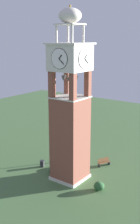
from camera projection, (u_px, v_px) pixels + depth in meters
ground at (70, 178)px, 31.79m from camera, size 80.00×80.00×0.00m
clock_tower at (70, 113)px, 29.94m from camera, size 3.77×3.77×18.11m
park_bench at (104, 162)px, 34.78m from camera, size 1.04×1.64×0.95m
lamp_post at (74, 140)px, 35.82m from camera, size 0.36×0.36×3.88m
trash_bin at (42, 164)px, 34.49m from camera, size 0.52×0.52×0.80m
shrub_near_entry at (53, 170)px, 32.98m from camera, size 1.10×1.10×0.64m
shrub_left_of_tower at (65, 165)px, 34.22m from camera, size 1.30×1.30×0.69m
shrub_behind_bench at (99, 186)px, 29.18m from camera, size 1.10×1.10×0.88m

